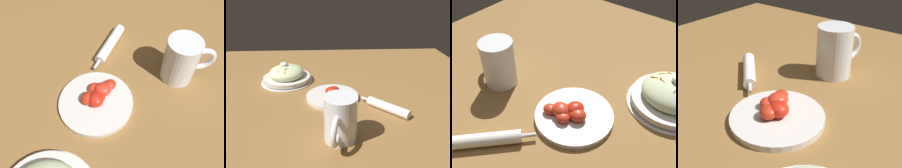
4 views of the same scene
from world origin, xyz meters
The scene contains 5 objects.
ground_plane centered at (0.00, 0.00, 0.00)m, with size 1.43×1.43×0.00m, color olive.
salad_plate centered at (0.18, 0.24, 0.03)m, with size 0.24×0.24×0.10m.
beer_mug centered at (-0.27, 0.01, 0.07)m, with size 0.16×0.10×0.14m.
napkin_roll centered at (-0.11, -0.17, 0.02)m, with size 0.16×0.16×0.03m.
tomato_plate centered at (0.00, 0.02, 0.01)m, with size 0.21×0.21×0.05m.
Camera 3 is at (0.29, -0.39, 0.56)m, focal length 44.36 mm.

